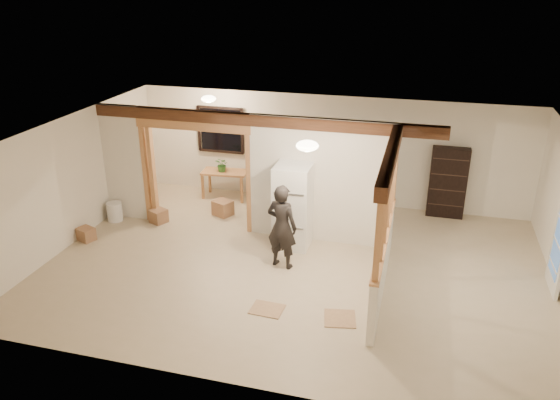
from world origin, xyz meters
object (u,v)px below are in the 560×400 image
(work_table, at_px, (225,184))
(shop_vac, at_px, (146,188))
(woman, at_px, (282,227))
(bookshelf, at_px, (448,183))
(refrigerator, at_px, (293,206))

(work_table, xyz_separation_m, shop_vac, (-1.81, -0.53, -0.08))
(woman, relative_size, bookshelf, 1.01)
(shop_vac, xyz_separation_m, bookshelf, (6.87, 0.79, 0.53))
(woman, height_order, bookshelf, woman)
(refrigerator, height_order, bookshelf, refrigerator)
(woman, height_order, work_table, woman)
(work_table, height_order, shop_vac, work_table)
(woman, bearing_deg, bookshelf, -119.80)
(shop_vac, bearing_deg, woman, -30.16)
(bookshelf, bearing_deg, work_table, -177.02)
(woman, relative_size, work_table, 1.50)
(refrigerator, xyz_separation_m, work_table, (-2.14, 1.98, -0.50))
(shop_vac, bearing_deg, refrigerator, -20.12)
(shop_vac, bearing_deg, work_table, 16.26)
(refrigerator, relative_size, woman, 1.05)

